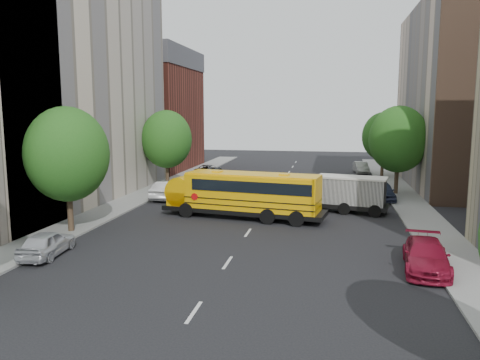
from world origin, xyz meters
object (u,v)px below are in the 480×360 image
(street_tree_2, at_px, (167,139))
(parked_car_5, at_px, (361,168))
(street_tree_4, at_px, (398,139))
(parked_car_3, at_px, (426,256))
(school_bus, at_px, (242,192))
(parked_car_2, at_px, (208,170))
(parked_car_0, at_px, (47,243))
(street_tree_5, at_px, (383,136))
(parked_car_4, at_px, (382,191))
(safari_truck, at_px, (345,193))
(parked_car_1, at_px, (169,190))
(street_tree_1, at_px, (67,154))

(street_tree_2, relative_size, parked_car_5, 1.81)
(street_tree_4, bearing_deg, parked_car_5, 98.43)
(street_tree_4, relative_size, parked_car_3, 1.63)
(school_bus, xyz_separation_m, parked_car_2, (-7.92, 20.65, -1.18))
(street_tree_4, distance_m, school_bus, 17.32)
(parked_car_0, height_order, parked_car_5, parked_car_5)
(street_tree_4, distance_m, street_tree_5, 12.01)
(parked_car_2, distance_m, parked_car_4, 22.00)
(safari_truck, bearing_deg, parked_car_1, -177.81)
(parked_car_1, bearing_deg, street_tree_1, 83.35)
(school_bus, xyz_separation_m, parked_car_4, (10.62, 8.80, -1.07))
(parked_car_1, xyz_separation_m, parked_car_5, (17.60, 20.77, -0.09))
(safari_truck, bearing_deg, street_tree_2, 165.63)
(parked_car_4, bearing_deg, street_tree_1, -147.13)
(safari_truck, xyz_separation_m, parked_car_0, (-15.78, -14.18, -0.76))
(school_bus, bearing_deg, street_tree_1, -139.32)
(street_tree_2, bearing_deg, parked_car_1, -69.64)
(parked_car_5, bearing_deg, parked_car_1, -135.46)
(street_tree_5, xyz_separation_m, school_bus, (-12.16, -23.91, -2.85))
(street_tree_2, relative_size, parked_car_1, 1.61)
(street_tree_4, relative_size, parked_car_0, 2.00)
(street_tree_1, xyz_separation_m, school_bus, (9.84, 6.09, -3.10))
(safari_truck, relative_size, parked_car_3, 1.35)
(street_tree_1, xyz_separation_m, street_tree_4, (22.00, 18.00, 0.12))
(parked_car_1, relative_size, parked_car_2, 0.99)
(street_tree_2, bearing_deg, parked_car_3, -45.98)
(parked_car_2, bearing_deg, parked_car_1, 95.99)
(parked_car_3, bearing_deg, parked_car_2, 127.84)
(street_tree_2, distance_m, parked_car_2, 9.86)
(street_tree_4, relative_size, parked_car_4, 1.76)
(street_tree_5, bearing_deg, parked_car_3, -92.41)
(parked_car_2, bearing_deg, street_tree_5, -165.90)
(street_tree_1, height_order, parked_car_4, street_tree_1)
(street_tree_2, distance_m, street_tree_4, 22.00)
(street_tree_4, xyz_separation_m, street_tree_5, (-0.00, 12.00, -0.37))
(safari_truck, height_order, parked_car_2, safari_truck)
(street_tree_1, xyz_separation_m, street_tree_2, (0.00, 18.00, -0.12))
(school_bus, distance_m, parked_car_2, 22.15)
(street_tree_4, distance_m, parked_car_3, 21.80)
(street_tree_1, bearing_deg, safari_truck, 28.88)
(parked_car_2, xyz_separation_m, parked_car_5, (17.89, 6.10, 0.02))
(street_tree_1, height_order, street_tree_2, street_tree_1)
(parked_car_0, bearing_deg, parked_car_4, -139.95)
(parked_car_1, distance_m, parked_car_2, 14.67)
(street_tree_4, xyz_separation_m, parked_car_2, (-20.09, 8.74, -4.40))
(parked_car_1, height_order, parked_car_2, parked_car_1)
(street_tree_5, xyz_separation_m, safari_truck, (-4.82, -20.52, -3.25))
(street_tree_2, bearing_deg, school_bus, -50.44)
(parked_car_0, bearing_deg, street_tree_1, -79.19)
(street_tree_4, xyz_separation_m, parked_car_4, (-1.55, -3.10, -4.29))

